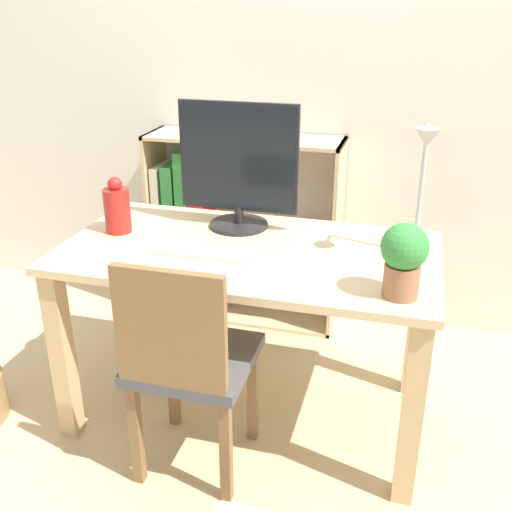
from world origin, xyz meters
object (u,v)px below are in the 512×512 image
Objects in this scene: vase at (117,208)px; desk_lamp at (422,180)px; keyboard at (206,252)px; potted_plant at (404,257)px; chair at (187,360)px; monitor at (238,164)px; bookshelf at (208,235)px.

desk_lamp is (1.13, 0.03, 0.19)m from vase.
desk_lamp reaches higher than keyboard.
potted_plant reaches higher than keyboard.
monitor is at bearing 93.72° from chair.
desk_lamp is 0.34m from potted_plant.
desk_lamp is 1.39m from bookshelf.
bookshelf is (-0.31, 0.87, -0.30)m from keyboard.
potted_plant is (0.66, -0.45, -0.12)m from monitor.
monitor reaches higher than keyboard.
potted_plant is (0.69, -0.15, 0.12)m from keyboard.
potted_plant is at bearing -13.85° from vase.
chair is at bearing -73.51° from bookshelf.
chair is at bearing -147.26° from desk_lamp.
vase is 0.70m from chair.
bookshelf is at bearing 134.50° from potted_plant.
monitor reaches higher than chair.
vase is (-0.44, -0.18, -0.16)m from monitor.
keyboard is 0.72m from potted_plant.
potted_plant is at bearing 16.13° from chair.
potted_plant reaches higher than vase.
keyboard is 0.97m from bookshelf.
desk_lamp is at bearing 1.60° from vase.
desk_lamp is 1.98× the size of potted_plant.
vase is 0.26× the size of chair.
bookshelf is (-1.00, 1.02, -0.42)m from potted_plant.
desk_lamp is 0.55× the size of chair.
desk_lamp reaches higher than vase.
chair is (0.44, -0.41, -0.35)m from vase.
vase is 1.13m from potted_plant.
keyboard is at bearing -16.59° from vase.
vase is at bearing 140.56° from chair.
vase is 0.85m from bookshelf.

